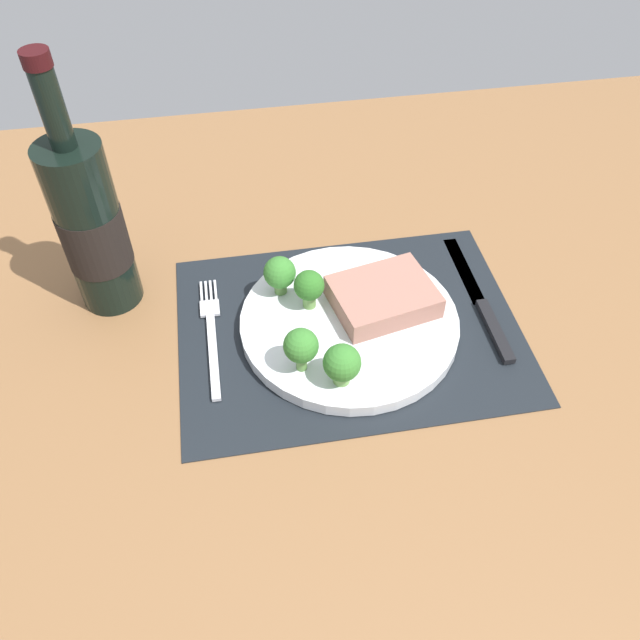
{
  "coord_description": "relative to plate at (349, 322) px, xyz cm",
  "views": [
    {
      "loc": [
        -12.41,
        -51.66,
        58.47
      ],
      "look_at": [
        -3.55,
        0.27,
        1.9
      ],
      "focal_mm": 36.15,
      "sensor_mm": 36.0,
      "label": 1
    }
  ],
  "objects": [
    {
      "name": "broccoli_center",
      "position": [
        -6.82,
        -6.61,
        4.47
      ],
      "size": [
        3.92,
        3.92,
        5.77
      ],
      "color": "#5B8942",
      "rests_on": "plate"
    },
    {
      "name": "fork",
      "position": [
        -16.62,
        1.42,
        -0.55
      ],
      "size": [
        2.4,
        19.2,
        0.5
      ],
      "rotation": [
        0.0,
        0.0,
        0.01
      ],
      "color": "silver",
      "rests_on": "placemat"
    },
    {
      "name": "broccoli_near_fork",
      "position": [
        -2.77,
        -9.15,
        3.78
      ],
      "size": [
        4.18,
        4.18,
        5.22
      ],
      "color": "#6B994C",
      "rests_on": "plate"
    },
    {
      "name": "ground_plane",
      "position": [
        0.0,
        0.0,
        -2.6
      ],
      "size": [
        140.0,
        110.0,
        3.0
      ],
      "primitive_type": "cube",
      "color": "brown"
    },
    {
      "name": "broccoli_back_left",
      "position": [
        -7.57,
        5.95,
        3.87
      ],
      "size": [
        4.0,
        4.0,
        5.2
      ],
      "color": "#5B8942",
      "rests_on": "plate"
    },
    {
      "name": "steak",
      "position": [
        4.41,
        1.49,
        2.24
      ],
      "size": [
        13.53,
        11.58,
        2.89
      ],
      "primitive_type": "cube",
      "rotation": [
        0.0,
        0.0,
        0.21
      ],
      "color": "#9E6B5B",
      "rests_on": "plate"
    },
    {
      "name": "wine_bottle",
      "position": [
        -28.68,
        10.68,
        10.23
      ],
      "size": [
        7.61,
        7.61,
        32.04
      ],
      "color": "black",
      "rests_on": "ground_plane"
    },
    {
      "name": "placemat",
      "position": [
        0.0,
        0.0,
        -0.95
      ],
      "size": [
        41.37,
        31.07,
        0.3
      ],
      "primitive_type": "cube",
      "color": "black",
      "rests_on": "ground_plane"
    },
    {
      "name": "knife",
      "position": [
        17.22,
        0.53,
        -0.5
      ],
      "size": [
        1.8,
        23.0,
        0.8
      ],
      "rotation": [
        0.0,
        0.0,
        0.01
      ],
      "color": "black",
      "rests_on": "placemat"
    },
    {
      "name": "broccoli_front_edge",
      "position": [
        -4.43,
        2.91,
        4.0
      ],
      "size": [
        3.71,
        3.71,
        5.26
      ],
      "color": "#6B994C",
      "rests_on": "plate"
    },
    {
      "name": "plate",
      "position": [
        0.0,
        0.0,
        0.0
      ],
      "size": [
        26.45,
        26.45,
        1.6
      ],
      "primitive_type": "cylinder",
      "color": "silver",
      "rests_on": "placemat"
    }
  ]
}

